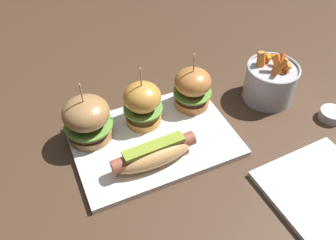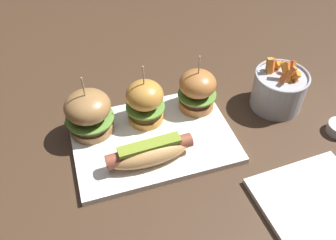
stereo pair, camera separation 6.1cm
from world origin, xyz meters
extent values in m
plane|color=#422D1E|center=(0.00, 0.00, 0.00)|extent=(3.00, 3.00, 0.00)
cube|color=white|center=(0.00, 0.00, 0.01)|extent=(0.34, 0.24, 0.01)
ellipsoid|color=tan|center=(-0.02, -0.06, 0.04)|extent=(0.17, 0.06, 0.05)
cylinder|color=brown|center=(-0.02, -0.06, 0.04)|extent=(0.18, 0.04, 0.03)
cube|color=olive|center=(-0.02, -0.06, 0.06)|extent=(0.13, 0.03, 0.01)
cylinder|color=#996E40|center=(-0.12, 0.06, 0.02)|extent=(0.10, 0.10, 0.02)
cylinder|color=#533323|center=(-0.12, 0.06, 0.04)|extent=(0.09, 0.09, 0.02)
cylinder|color=#609338|center=(-0.12, 0.06, 0.05)|extent=(0.10, 0.10, 0.00)
ellipsoid|color=#996E40|center=(-0.12, 0.06, 0.08)|extent=(0.10, 0.10, 0.06)
cylinder|color=tan|center=(-0.12, 0.06, 0.13)|extent=(0.00, 0.00, 0.06)
cylinder|color=#C08436|center=(0.00, 0.06, 0.02)|extent=(0.08, 0.08, 0.02)
cylinder|color=#422B12|center=(0.00, 0.06, 0.04)|extent=(0.07, 0.07, 0.02)
cylinder|color=#609338|center=(0.00, 0.06, 0.05)|extent=(0.09, 0.09, 0.00)
ellipsoid|color=#C08436|center=(0.00, 0.06, 0.08)|extent=(0.08, 0.08, 0.06)
cylinder|color=tan|center=(0.00, 0.06, 0.13)|extent=(0.00, 0.00, 0.06)
cylinder|color=#B06C36|center=(0.12, 0.06, 0.02)|extent=(0.08, 0.08, 0.02)
cylinder|color=#462015|center=(0.12, 0.06, 0.04)|extent=(0.08, 0.08, 0.01)
cylinder|color=#609338|center=(0.12, 0.06, 0.05)|extent=(0.09, 0.09, 0.00)
ellipsoid|color=#B06C36|center=(0.12, 0.06, 0.08)|extent=(0.08, 0.08, 0.06)
cylinder|color=tan|center=(0.12, 0.06, 0.12)|extent=(0.00, 0.00, 0.06)
cylinder|color=#A8AAB2|center=(0.31, 0.02, 0.04)|extent=(0.12, 0.12, 0.09)
torus|color=#A8AAB2|center=(0.31, 0.02, 0.09)|extent=(0.12, 0.12, 0.01)
cube|color=orange|center=(0.30, 0.06, 0.08)|extent=(0.03, 0.03, 0.05)
cube|color=orange|center=(0.29, 0.05, 0.09)|extent=(0.01, 0.02, 0.07)
cube|color=orange|center=(0.32, 0.01, 0.09)|extent=(0.03, 0.05, 0.08)
cube|color=orange|center=(0.33, 0.00, 0.08)|extent=(0.02, 0.03, 0.06)
cube|color=orange|center=(0.30, 0.05, 0.08)|extent=(0.02, 0.03, 0.07)
cube|color=orange|center=(0.32, 0.01, 0.08)|extent=(0.04, 0.04, 0.06)
cube|color=orange|center=(0.32, 0.02, 0.08)|extent=(0.02, 0.04, 0.06)
cube|color=orange|center=(0.31, 0.02, 0.08)|extent=(0.03, 0.04, 0.06)
cube|color=#D6622B|center=(0.34, 0.03, 0.08)|extent=(0.03, 0.03, 0.06)
cube|color=orange|center=(0.30, 0.01, 0.09)|extent=(0.04, 0.03, 0.08)
cube|color=orange|center=(0.31, 0.06, 0.08)|extent=(0.02, 0.04, 0.06)
cube|color=white|center=(0.25, -0.26, 0.01)|extent=(0.22, 0.22, 0.01)
camera|label=1|loc=(-0.19, -0.49, 0.58)|focal=38.31mm
camera|label=2|loc=(-0.13, -0.51, 0.58)|focal=38.31mm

